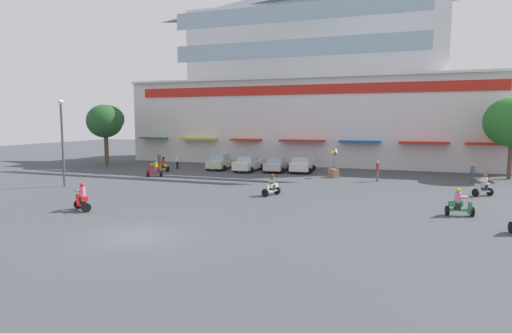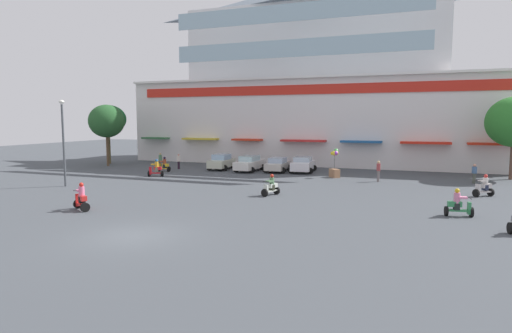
{
  "view_description": "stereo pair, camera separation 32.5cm",
  "coord_description": "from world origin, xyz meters",
  "px_view_note": "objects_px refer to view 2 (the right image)",
  "views": [
    {
      "loc": [
        11.33,
        -15.55,
        5.12
      ],
      "look_at": [
        0.39,
        14.53,
        1.62
      ],
      "focal_mm": 30.15,
      "sensor_mm": 36.0,
      "label": 1
    },
    {
      "loc": [
        11.63,
        -15.44,
        5.12
      ],
      "look_at": [
        0.39,
        14.53,
        1.62
      ],
      "focal_mm": 30.15,
      "sensor_mm": 36.0,
      "label": 2
    }
  ],
  "objects_px": {
    "scooter_rider_3": "(81,199)",
    "scooter_rider_1": "(164,165)",
    "parked_car_2": "(278,165)",
    "pedestrian_0": "(160,160)",
    "pedestrian_1": "(474,173)",
    "parked_car_1": "(250,163)",
    "plaza_tree_2": "(108,119)",
    "pedestrian_2": "(378,170)",
    "scooter_rider_2": "(484,187)",
    "plaza_tree_0": "(107,121)",
    "parked_car_3": "(303,164)",
    "scooter_rider_0": "(271,187)",
    "parked_car_0": "(222,162)",
    "scooter_rider_4": "(459,205)",
    "pedestrian_3": "(179,161)",
    "scooter_rider_5": "(156,169)",
    "balloon_vendor_cart": "(335,165)",
    "streetlamp_near": "(63,136)"
  },
  "relations": [
    {
      "from": "pedestrian_1",
      "to": "pedestrian_3",
      "type": "relative_size",
      "value": 1.0
    },
    {
      "from": "parked_car_2",
      "to": "streetlamp_near",
      "type": "bearing_deg",
      "value": -130.6
    },
    {
      "from": "plaza_tree_2",
      "to": "pedestrian_3",
      "type": "distance_m",
      "value": 11.38
    },
    {
      "from": "scooter_rider_0",
      "to": "scooter_rider_5",
      "type": "distance_m",
      "value": 14.02
    },
    {
      "from": "parked_car_2",
      "to": "scooter_rider_3",
      "type": "xyz_separation_m",
      "value": [
        -4.92,
        -21.13,
        -0.05
      ]
    },
    {
      "from": "streetlamp_near",
      "to": "plaza_tree_2",
      "type": "bearing_deg",
      "value": 118.53
    },
    {
      "from": "scooter_rider_3",
      "to": "parked_car_2",
      "type": "bearing_deg",
      "value": 76.9
    },
    {
      "from": "scooter_rider_4",
      "to": "pedestrian_0",
      "type": "xyz_separation_m",
      "value": [
        -27.33,
        13.67,
        0.33
      ]
    },
    {
      "from": "parked_car_3",
      "to": "scooter_rider_1",
      "type": "height_order",
      "value": "parked_car_3"
    },
    {
      "from": "parked_car_2",
      "to": "pedestrian_1",
      "type": "height_order",
      "value": "pedestrian_1"
    },
    {
      "from": "parked_car_1",
      "to": "pedestrian_3",
      "type": "relative_size",
      "value": 2.85
    },
    {
      "from": "pedestrian_0",
      "to": "scooter_rider_3",
      "type": "bearing_deg",
      "value": -69.05
    },
    {
      "from": "pedestrian_2",
      "to": "pedestrian_3",
      "type": "height_order",
      "value": "pedestrian_2"
    },
    {
      "from": "scooter_rider_0",
      "to": "scooter_rider_4",
      "type": "bearing_deg",
      "value": -12.42
    },
    {
      "from": "scooter_rider_4",
      "to": "parked_car_3",
      "type": "bearing_deg",
      "value": 128.36
    },
    {
      "from": "parked_car_3",
      "to": "scooter_rider_5",
      "type": "distance_m",
      "value": 14.0
    },
    {
      "from": "scooter_rider_3",
      "to": "scooter_rider_1",
      "type": "bearing_deg",
      "value": 108.16
    },
    {
      "from": "parked_car_0",
      "to": "parked_car_1",
      "type": "distance_m",
      "value": 3.27
    },
    {
      "from": "plaza_tree_2",
      "to": "scooter_rider_4",
      "type": "relative_size",
      "value": 4.53
    },
    {
      "from": "parked_car_0",
      "to": "pedestrian_1",
      "type": "bearing_deg",
      "value": -4.24
    },
    {
      "from": "parked_car_0",
      "to": "scooter_rider_5",
      "type": "bearing_deg",
      "value": -114.36
    },
    {
      "from": "parked_car_0",
      "to": "scooter_rider_4",
      "type": "xyz_separation_m",
      "value": [
        20.98,
        -15.2,
        -0.18
      ]
    },
    {
      "from": "plaza_tree_2",
      "to": "parked_car_3",
      "type": "relative_size",
      "value": 1.6
    },
    {
      "from": "parked_car_1",
      "to": "pedestrian_0",
      "type": "bearing_deg",
      "value": -173.24
    },
    {
      "from": "plaza_tree_2",
      "to": "parked_car_3",
      "type": "height_order",
      "value": "plaza_tree_2"
    },
    {
      "from": "parked_car_0",
      "to": "pedestrian_1",
      "type": "xyz_separation_m",
      "value": [
        23.19,
        -1.72,
        0.09
      ]
    },
    {
      "from": "pedestrian_0",
      "to": "pedestrian_1",
      "type": "xyz_separation_m",
      "value": [
        29.55,
        -0.19,
        -0.05
      ]
    },
    {
      "from": "pedestrian_1",
      "to": "parked_car_1",
      "type": "bearing_deg",
      "value": 176.19
    },
    {
      "from": "pedestrian_0",
      "to": "parked_car_2",
      "type": "bearing_deg",
      "value": 7.67
    },
    {
      "from": "scooter_rider_4",
      "to": "parked_car_0",
      "type": "bearing_deg",
      "value": 144.08
    },
    {
      "from": "scooter_rider_0",
      "to": "pedestrian_2",
      "type": "distance_m",
      "value": 11.14
    },
    {
      "from": "pedestrian_0",
      "to": "balloon_vendor_cart",
      "type": "bearing_deg",
      "value": -1.71
    },
    {
      "from": "parked_car_3",
      "to": "scooter_rider_5",
      "type": "bearing_deg",
      "value": -146.35
    },
    {
      "from": "plaza_tree_0",
      "to": "parked_car_1",
      "type": "relative_size",
      "value": 1.51
    },
    {
      "from": "streetlamp_near",
      "to": "balloon_vendor_cart",
      "type": "relative_size",
      "value": 2.57
    },
    {
      "from": "scooter_rider_1",
      "to": "scooter_rider_2",
      "type": "distance_m",
      "value": 28.04
    },
    {
      "from": "parked_car_1",
      "to": "pedestrian_2",
      "type": "xyz_separation_m",
      "value": [
        12.64,
        -3.1,
        0.24
      ]
    },
    {
      "from": "parked_car_2",
      "to": "pedestrian_0",
      "type": "bearing_deg",
      "value": -172.33
    },
    {
      "from": "plaza_tree_0",
      "to": "parked_car_3",
      "type": "distance_m",
      "value": 22.18
    },
    {
      "from": "scooter_rider_0",
      "to": "pedestrian_3",
      "type": "distance_m",
      "value": 18.15
    },
    {
      "from": "parked_car_0",
      "to": "pedestrian_3",
      "type": "distance_m",
      "value": 4.53
    },
    {
      "from": "plaza_tree_2",
      "to": "pedestrian_1",
      "type": "relative_size",
      "value": 4.32
    },
    {
      "from": "parked_car_3",
      "to": "streetlamp_near",
      "type": "height_order",
      "value": "streetlamp_near"
    },
    {
      "from": "scooter_rider_1",
      "to": "pedestrian_2",
      "type": "distance_m",
      "value": 20.5
    },
    {
      "from": "plaza_tree_0",
      "to": "scooter_rider_3",
      "type": "xyz_separation_m",
      "value": [
        14.37,
        -19.66,
        -4.27
      ]
    },
    {
      "from": "scooter_rider_0",
      "to": "streetlamp_near",
      "type": "relative_size",
      "value": 0.23
    },
    {
      "from": "pedestrian_0",
      "to": "streetlamp_near",
      "type": "xyz_separation_m",
      "value": [
        -0.13,
        -12.92,
        2.92
      ]
    },
    {
      "from": "scooter_rider_0",
      "to": "scooter_rider_5",
      "type": "relative_size",
      "value": 0.94
    },
    {
      "from": "pedestrian_2",
      "to": "parked_car_1",
      "type": "bearing_deg",
      "value": 166.24
    },
    {
      "from": "pedestrian_1",
      "to": "plaza_tree_0",
      "type": "bearing_deg",
      "value": 179.39
    }
  ]
}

